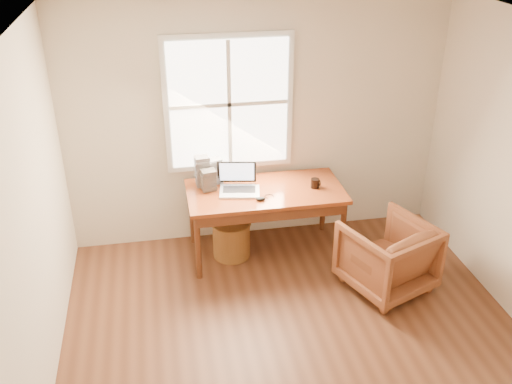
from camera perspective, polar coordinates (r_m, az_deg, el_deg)
The scene contains 11 objects.
room_shell at distance 4.15m, azimuth 5.19°, elevation -3.05°, with size 4.04×4.54×2.64m.
desk at distance 5.83m, azimuth 0.94°, elevation 0.05°, with size 1.60×0.80×0.04m, color brown.
armchair at distance 5.64m, azimuth 12.98°, elevation -6.24°, with size 0.75×0.77×0.70m, color brown.
wicker_stool at distance 6.04m, azimuth -2.47°, elevation -4.74°, with size 0.39×0.39×0.39m, color brown.
laptop at distance 5.69m, azimuth -1.67°, elevation 1.41°, with size 0.44×0.47×0.33m, color silver, non-canonical shape.
mouse at distance 5.61m, azimuth 0.47°, elevation -0.69°, with size 0.10×0.06×0.03m, color black.
coffee_mug at distance 5.87m, azimuth 5.91°, elevation 0.88°, with size 0.09×0.09×0.10m, color black.
cd_stack_a at distance 5.93m, azimuth -4.17°, elevation 2.13°, with size 0.14×0.12×0.27m, color #B7BBC3.
cd_stack_b at distance 5.79m, azimuth -4.80°, elevation 1.19°, with size 0.14×0.12×0.22m, color #25252A.
cd_stack_c at distance 5.87m, azimuth -5.37°, elevation 2.12°, with size 0.14×0.13×0.32m, color #A4A2AF.
cd_stack_d at distance 6.03m, azimuth -3.38°, elevation 2.17°, with size 0.15×0.13×0.18m, color #ABAFB6.
Camera 1 is at (-1.04, -3.26, 3.42)m, focal length 40.00 mm.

